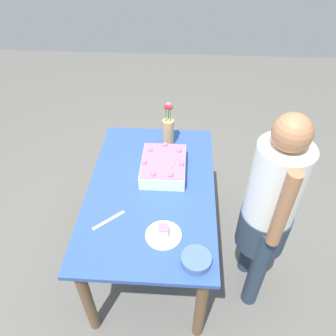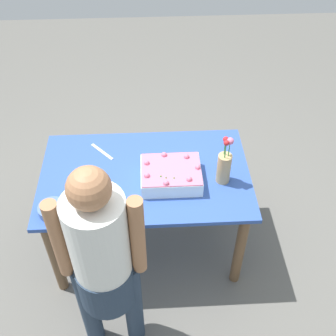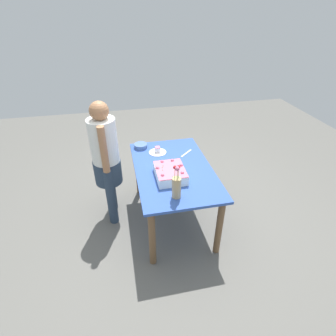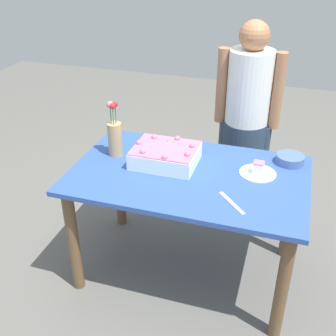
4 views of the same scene
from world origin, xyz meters
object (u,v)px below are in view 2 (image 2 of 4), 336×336
at_px(fruit_bowl, 52,209).
at_px(person_standing, 103,260).
at_px(sheet_cake, 171,175).
at_px(serving_plate_with_slice, 84,186).
at_px(flower_vase, 224,166).
at_px(cake_knife, 102,152).

relative_size(fruit_bowl, person_standing, 0.11).
xyz_separation_m(sheet_cake, fruit_bowl, (-0.72, -0.23, -0.03)).
relative_size(serving_plate_with_slice, flower_vase, 0.60).
height_order(flower_vase, fruit_bowl, flower_vase).
bearing_deg(serving_plate_with_slice, sheet_cake, 3.96).
distance_m(cake_knife, fruit_bowl, 0.59).
bearing_deg(fruit_bowl, sheet_cake, 17.47).
relative_size(sheet_cake, fruit_bowl, 2.28).
bearing_deg(person_standing, serving_plate_with_slice, 14.79).
relative_size(flower_vase, person_standing, 0.24).
xyz_separation_m(fruit_bowl, person_standing, (0.33, -0.43, 0.08)).
bearing_deg(fruit_bowl, person_standing, -52.15).
bearing_deg(cake_knife, fruit_bowl, -68.48).
relative_size(serving_plate_with_slice, cake_knife, 0.96).
xyz_separation_m(serving_plate_with_slice, flower_vase, (0.88, 0.03, 0.11)).
bearing_deg(sheet_cake, serving_plate_with_slice, -176.04).
distance_m(cake_knife, person_standing, 0.96).
xyz_separation_m(flower_vase, fruit_bowl, (-1.05, -0.21, -0.10)).
distance_m(sheet_cake, person_standing, 0.76).
bearing_deg(sheet_cake, cake_knife, 146.62).
bearing_deg(flower_vase, serving_plate_with_slice, -178.36).
height_order(sheet_cake, serving_plate_with_slice, sheet_cake).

